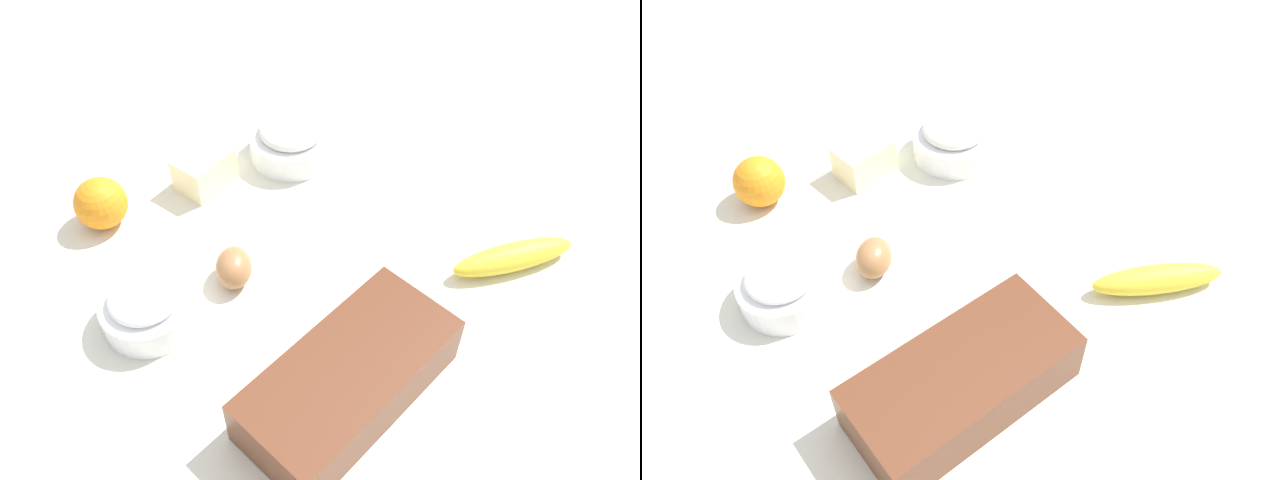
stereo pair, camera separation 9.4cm
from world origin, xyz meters
The scene contains 8 objects.
ground_plane centered at (0.00, 0.00, -0.01)m, with size 2.40×2.40×0.02m, color silver.
loaf_pan centered at (0.14, 0.18, 0.04)m, with size 0.28×0.13×0.08m.
flour_bowl centered at (-0.13, -0.20, 0.03)m, with size 0.14×0.14×0.07m.
sugar_bowl centered at (0.24, -0.09, 0.03)m, with size 0.12×0.12×0.07m.
banana centered at (-0.19, 0.21, 0.02)m, with size 0.19×0.04×0.04m, color yellow.
orange_fruit centered at (0.18, -0.29, 0.04)m, with size 0.08×0.08×0.08m, color orange.
butter_block centered at (0.01, -0.25, 0.03)m, with size 0.09×0.06×0.06m, color #F4EDB2.
egg_near_butter centered at (0.11, -0.06, 0.03)m, with size 0.05×0.05×0.07m, color #A56F43.
Camera 1 is at (0.45, 0.44, 0.73)m, focal length 36.39 mm.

